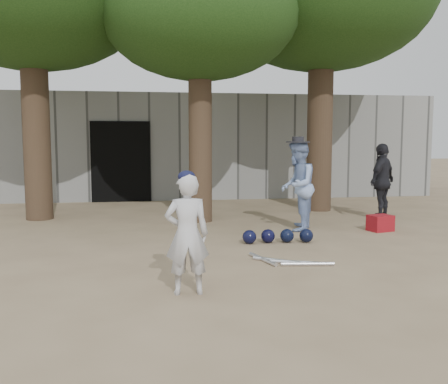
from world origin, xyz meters
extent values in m
plane|color=#937C5E|center=(0.00, 0.00, 0.00)|extent=(70.00, 70.00, 0.00)
imported|color=silver|center=(-0.08, -0.71, 0.67)|extent=(0.49, 0.32, 1.34)
imported|color=#8EA8DB|center=(2.28, 2.87, 0.85)|extent=(0.91, 1.01, 1.69)
imported|color=black|center=(4.48, 3.89, 0.81)|extent=(0.99, 0.91, 1.62)
cube|color=maroon|center=(3.81, 2.55, 0.15)|extent=(0.49, 0.42, 0.30)
cube|color=gray|center=(0.00, 8.00, 1.50)|extent=(16.00, 0.35, 3.00)
cube|color=black|center=(-1.20, 7.80, 1.10)|extent=(1.60, 0.08, 2.20)
cube|color=slate|center=(0.00, 10.50, 1.50)|extent=(16.00, 5.00, 3.00)
sphere|color=black|center=(1.15, 1.80, 0.12)|extent=(0.23, 0.23, 0.23)
sphere|color=black|center=(1.47, 1.82, 0.12)|extent=(0.23, 0.23, 0.23)
sphere|color=black|center=(1.79, 1.80, 0.12)|extent=(0.23, 0.23, 0.23)
sphere|color=black|center=(2.11, 1.76, 0.12)|extent=(0.23, 0.23, 0.23)
cylinder|color=silver|center=(1.09, 0.62, 0.03)|extent=(0.26, 0.71, 0.06)
cylinder|color=silver|center=(1.27, 0.50, 0.03)|extent=(0.61, 0.48, 0.06)
cylinder|color=silver|center=(1.45, 0.38, 0.03)|extent=(0.69, 0.31, 0.06)
cylinder|color=silver|center=(1.63, 0.26, 0.03)|extent=(0.72, 0.15, 0.06)
cylinder|color=brown|center=(-2.80, 5.00, 2.75)|extent=(0.56, 0.56, 5.50)
cylinder|color=brown|center=(0.60, 4.20, 2.50)|extent=(0.48, 0.48, 5.00)
ellipsoid|color=#284C19|center=(0.60, 4.20, 4.20)|extent=(4.00, 4.00, 2.60)
cylinder|color=brown|center=(3.60, 5.40, 2.90)|extent=(0.60, 0.60, 5.80)
camera|label=1|loc=(-0.50, -6.11, 1.71)|focal=40.00mm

